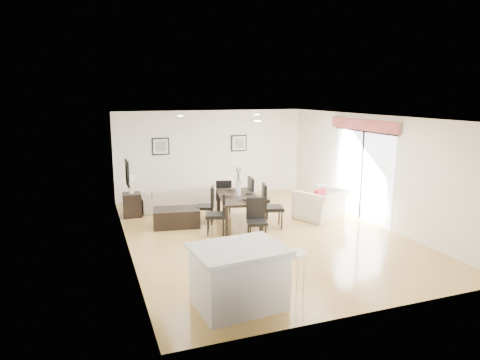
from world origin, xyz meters
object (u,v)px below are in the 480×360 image
object	(u,v)px
dining_chair_wnear	(219,211)
kitchen_island	(238,277)
side_table	(132,205)
dining_chair_head	(256,217)
bar_stool	(295,258)
coffee_table	(177,217)
armchair	(321,204)
dining_chair_wfar	(208,203)
dining_chair_foot	(224,195)
dining_table	(238,199)
sofa	(178,197)
dining_chair_enear	(269,203)
dining_chair_efar	(255,195)

from	to	relation	value
dining_chair_wnear	kitchen_island	xyz separation A→B (m)	(-0.75, -3.39, -0.08)
side_table	kitchen_island	bearing A→B (deg)	-79.87
dining_chair_head	bar_stool	size ratio (longest dim) A/B	1.25
dining_chair_wnear	coffee_table	bearing A→B (deg)	-119.85
armchair	kitchen_island	xyz separation A→B (m)	(-3.60, -3.69, 0.10)
dining_chair_wfar	side_table	xyz separation A→B (m)	(-1.74, 1.28, -0.21)
kitchen_island	dining_chair_wnear	bearing A→B (deg)	72.25
armchair	dining_chair_foot	bearing A→B (deg)	-54.62
armchair	dining_table	world-z (taller)	armchair
sofa	dining_chair_wnear	distance (m)	2.62
dining_chair_wfar	side_table	distance (m)	2.17
armchair	side_table	size ratio (longest dim) A/B	1.90
dining_chair_enear	dining_chair_wnear	bearing A→B (deg)	107.63
dining_chair_efar	bar_stool	distance (m)	4.47
dining_chair_wnear	coffee_table	world-z (taller)	dining_chair_wnear
dining_chair_efar	kitchen_island	world-z (taller)	dining_chair_efar
sofa	kitchen_island	size ratio (longest dim) A/B	1.49
armchair	bar_stool	bearing A→B (deg)	30.05
dining_chair_foot	side_table	distance (m)	2.44
dining_chair_wfar	side_table	bearing A→B (deg)	-104.85
side_table	dining_table	bearing A→B (deg)	-35.53
bar_stool	kitchen_island	bearing A→B (deg)	180.00
dining_chair_enear	dining_chair_efar	distance (m)	0.89
dining_chair_wnear	dining_table	bearing A→B (deg)	145.48
dining_table	bar_stool	bearing A→B (deg)	-85.12
coffee_table	kitchen_island	xyz separation A→B (m)	(0.07, -4.31, 0.26)
dining_chair_wnear	bar_stool	size ratio (longest dim) A/B	1.33
dining_chair_head	side_table	distance (m)	3.72
sofa	side_table	size ratio (longest dim) A/B	3.46
dining_table	dining_chair_enear	xyz separation A→B (m)	(0.63, -0.43, -0.07)
side_table	dining_chair_wfar	bearing A→B (deg)	-36.40
dining_chair_foot	side_table	xyz separation A→B (m)	(-2.36, 0.58, -0.21)
dining_chair_wfar	bar_stool	size ratio (longest dim) A/B	1.25
sofa	dining_table	xyz separation A→B (m)	(1.06, -2.09, 0.36)
dining_chair_head	armchair	bearing A→B (deg)	36.27
armchair	dining_chair_foot	xyz separation A→B (m)	(-2.23, 1.31, 0.14)
bar_stool	dining_chair_head	bearing A→B (deg)	80.45
sofa	dining_chair_wfar	xyz separation A→B (m)	(0.41, -1.67, 0.21)
dining_chair_foot	coffee_table	bearing A→B (deg)	39.81
sofa	armchair	world-z (taller)	armchair
side_table	dining_chair_efar	bearing A→B (deg)	-22.35
dining_chair_wnear	bar_stool	bearing A→B (deg)	21.97
kitchen_island	bar_stool	bearing A→B (deg)	-5.32
armchair	dining_chair_wnear	xyz separation A→B (m)	(-2.85, -0.30, 0.17)
dining_chair_wfar	dining_chair_foot	bearing A→B (deg)	159.88
dining_chair_efar	dining_chair_head	xyz separation A→B (m)	(-0.61, -1.59, -0.08)
armchair	dining_chair_wfar	bearing A→B (deg)	-36.17
dining_table	dining_chair_wfar	bearing A→B (deg)	158.32
dining_chair_wfar	coffee_table	distance (m)	0.86
armchair	coffee_table	world-z (taller)	armchair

